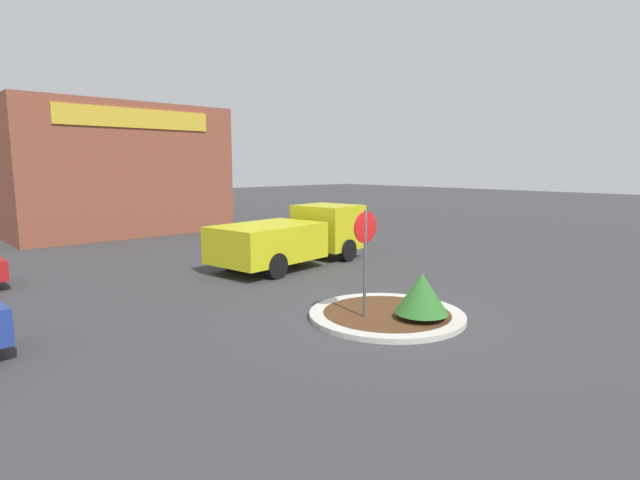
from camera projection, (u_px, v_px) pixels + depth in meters
ground_plane at (386, 317)px, 11.54m from camera, size 120.00×120.00×0.00m
traffic_island at (387, 315)px, 11.53m from camera, size 3.59×3.59×0.12m
stop_sign at (365, 245)px, 10.96m from camera, size 0.70×0.07×2.51m
island_shrub at (422, 293)px, 10.99m from camera, size 1.18×1.18×1.02m
utility_truck at (294, 236)px, 17.52m from camera, size 6.23×3.03×2.00m
storefront_building at (115, 170)px, 25.87m from camera, size 10.43×6.07×6.48m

